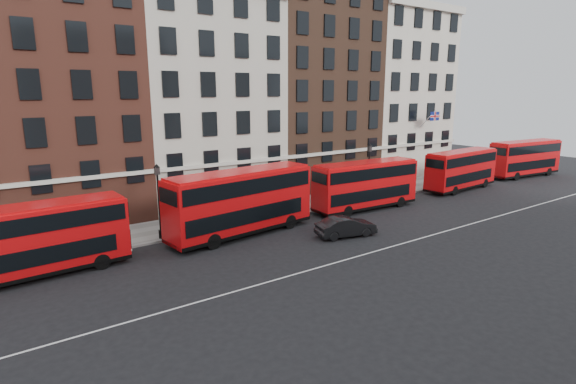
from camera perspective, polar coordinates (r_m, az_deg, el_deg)
ground at (r=29.89m, az=4.39°, el=-7.54°), size 120.00×120.00×0.00m
pavement at (r=38.13m, az=-5.72°, el=-2.95°), size 80.00×5.00×0.15m
kerb at (r=36.06m, az=-3.75°, el=-3.82°), size 80.00×0.30×0.16m
road_centre_line at (r=28.48m, az=6.98°, el=-8.64°), size 70.00×0.12×0.01m
building_terrace at (r=43.18m, az=-11.36°, el=12.36°), size 64.00×11.95×22.00m
bus_a at (r=28.90m, az=-29.65°, el=-5.25°), size 10.09×2.90×4.19m
bus_b at (r=32.59m, az=-6.02°, el=-1.14°), size 11.62×4.05×4.78m
bus_c at (r=40.13m, az=9.80°, el=0.99°), size 10.31×3.01×4.28m
bus_d at (r=50.99m, az=21.13°, el=2.74°), size 10.10×3.02×4.19m
bus_e at (r=62.13m, az=27.86°, el=3.89°), size 10.69×3.62×4.41m
car_front at (r=32.84m, az=7.38°, el=-4.38°), size 4.69×2.52×1.47m
lamp_post_left at (r=32.39m, az=-16.10°, el=-0.73°), size 0.44×0.44×5.33m
lamp_post_right at (r=43.62m, az=10.22°, el=2.95°), size 0.44×0.44×5.33m
traffic_light at (r=51.97m, az=18.59°, el=3.34°), size 0.25×0.45×3.27m
iron_railings at (r=39.85m, az=-7.31°, el=-1.44°), size 6.60×0.06×1.00m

